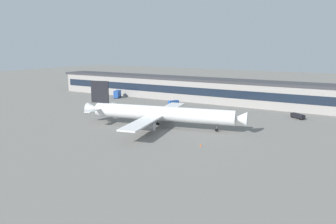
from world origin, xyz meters
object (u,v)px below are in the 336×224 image
at_px(crew_van, 174,103).
at_px(traffic_cone_0, 201,145).
at_px(catering_truck, 117,94).
at_px(belt_loader, 297,116).
at_px(airliner, 160,113).

bearing_deg(crew_van, traffic_cone_0, -53.26).
height_order(catering_truck, traffic_cone_0, catering_truck).
relative_size(belt_loader, catering_truck, 0.83).
bearing_deg(belt_loader, crew_van, 179.61).
relative_size(airliner, belt_loader, 9.62).
distance_m(airliner, catering_truck, 76.44).
relative_size(airliner, catering_truck, 7.97).
bearing_deg(catering_truck, traffic_cone_0, -37.05).
bearing_deg(catering_truck, crew_van, -8.42).
xyz_separation_m(airliner, crew_van, (-18.73, 42.08, -3.62)).
height_order(crew_van, traffic_cone_0, crew_van).
bearing_deg(belt_loader, traffic_cone_0, -106.48).
relative_size(catering_truck, crew_van, 1.36).
xyz_separation_m(crew_van, traffic_cone_0, (42.13, -56.45, -1.12)).
relative_size(belt_loader, crew_van, 1.12).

